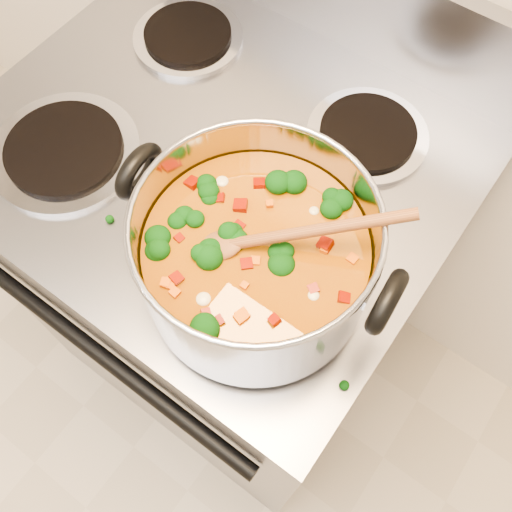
{
  "coord_description": "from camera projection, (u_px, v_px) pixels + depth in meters",
  "views": [
    {
      "loc": [
        0.4,
        0.76,
        1.61
      ],
      "look_at": [
        0.22,
        1.01,
        1.01
      ],
      "focal_mm": 40.0,
      "sensor_mm": 36.0,
      "label": 1
    }
  ],
  "objects": [
    {
      "name": "electric_range",
      "position": [
        230.0,
        271.0,
        1.27
      ],
      "size": [
        0.74,
        0.67,
        1.08
      ],
      "color": "gray",
      "rests_on": "ground"
    },
    {
      "name": "stockpot",
      "position": [
        256.0,
        257.0,
        0.68
      ],
      "size": [
        0.34,
        0.28,
        0.17
      ],
      "rotation": [
        0.0,
        0.0,
        0.09
      ],
      "color": "#A7A7AF",
      "rests_on": "electric_range"
    },
    {
      "name": "wooden_spoon",
      "position": [
        265.0,
        239.0,
        0.64
      ],
      "size": [
        0.22,
        0.17,
        0.09
      ],
      "rotation": [
        0.0,
        0.0,
        0.64
      ],
      "color": "brown",
      "rests_on": "stockpot"
    },
    {
      "name": "cooktop_crumbs",
      "position": [
        285.0,
        379.0,
        0.7
      ],
      "size": [
        0.29,
        0.27,
        0.01
      ],
      "color": "black",
      "rests_on": "electric_range"
    }
  ]
}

